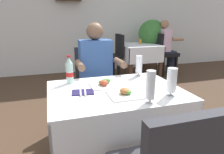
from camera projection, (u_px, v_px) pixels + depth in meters
back_wall at (62, 7)px, 4.67m from camera, size 11.00×0.12×3.09m
main_dining_table at (115, 109)px, 1.73m from camera, size 1.08×0.81×0.74m
chair_far_diner_seat at (95, 82)px, 2.47m from camera, size 0.44×0.50×0.97m
seated_diner_far at (97, 72)px, 2.32m from camera, size 0.50×0.46×1.26m
plate_near_camera at (125, 93)px, 1.55m from camera, size 0.24×0.24×0.06m
plate_far_diner at (104, 84)px, 1.77m from camera, size 0.23×0.23×0.06m
beer_glass_left at (139, 66)px, 2.04m from camera, size 0.07×0.07×0.21m
beer_glass_middle at (172, 82)px, 1.51m from camera, size 0.07×0.07×0.22m
beer_glass_right at (150, 87)px, 1.38m from camera, size 0.07×0.07×0.23m
cola_bottle_primary at (69, 71)px, 1.81m from camera, size 0.07×0.07×0.26m
napkin_cutlery_set at (83, 92)px, 1.61m from camera, size 0.19×0.19×0.01m
background_dining_table at (139, 53)px, 4.54m from camera, size 0.81×0.86×0.74m
background_chair_left at (113, 54)px, 4.36m from camera, size 0.50×0.44×0.97m
background_chair_right at (163, 51)px, 4.71m from camera, size 0.50×0.44×0.97m
background_patron at (165, 45)px, 4.68m from camera, size 0.46×0.50×1.26m
background_table_tumbler at (140, 42)px, 4.53m from camera, size 0.06×0.06×0.11m
potted_plant_corner at (152, 38)px, 4.84m from camera, size 0.65×0.65×1.26m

